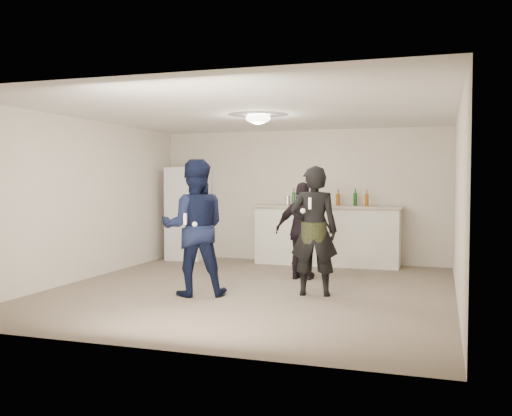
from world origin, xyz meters
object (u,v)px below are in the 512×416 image
(counter, at_px, (327,236))
(spectator, at_px, (303,231))
(shaker, at_px, (288,200))
(fridge, at_px, (188,213))
(woman, at_px, (314,231))
(man, at_px, (194,228))

(counter, relative_size, spectator, 1.71)
(shaker, bearing_deg, fridge, -176.27)
(counter, bearing_deg, fridge, -178.54)
(counter, distance_m, woman, 2.83)
(woman, distance_m, spectator, 1.27)
(man, height_order, spectator, man)
(fridge, xyz_separation_m, woman, (3.10, -2.72, -0.03))
(counter, relative_size, shaker, 15.29)
(counter, distance_m, fridge, 2.77)
(counter, distance_m, man, 3.50)
(woman, bearing_deg, fridge, -50.67)
(counter, bearing_deg, woman, -82.60)
(fridge, height_order, spectator, fridge)
(fridge, bearing_deg, shaker, 3.73)
(shaker, xyz_separation_m, spectator, (0.70, -1.66, -0.41))
(counter, relative_size, man, 1.42)
(fridge, xyz_separation_m, man, (1.57, -3.21, 0.01))
(fridge, xyz_separation_m, spectator, (2.68, -1.53, -0.14))
(man, relative_size, spectator, 1.20)
(man, distance_m, woman, 1.61)
(shaker, bearing_deg, spectator, -67.20)
(shaker, xyz_separation_m, woman, (1.12, -2.85, -0.30))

